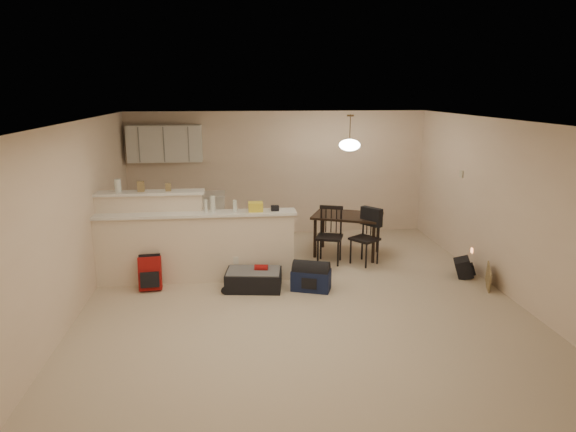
{
  "coord_description": "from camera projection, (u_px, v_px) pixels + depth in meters",
  "views": [
    {
      "loc": [
        -0.91,
        -6.78,
        2.9
      ],
      "look_at": [
        -0.1,
        0.7,
        1.05
      ],
      "focal_mm": 32.0,
      "sensor_mm": 36.0,
      "label": 1
    }
  ],
  "objects": [
    {
      "name": "black_daypack",
      "position": [
        463.0,
        268.0,
        8.17
      ],
      "size": [
        0.33,
        0.39,
        0.29
      ],
      "primitive_type": "cube",
      "rotation": [
        0.0,
        0.0,
        1.23
      ],
      "color": "black",
      "rests_on": "ground"
    },
    {
      "name": "dining_table",
      "position": [
        347.0,
        220.0,
        9.15
      ],
      "size": [
        1.4,
        1.19,
        0.74
      ],
      "rotation": [
        0.0,
        0.0,
        -0.4
      ],
      "color": "black",
      "rests_on": "ground"
    },
    {
      "name": "breakfast_bar",
      "position": [
        180.0,
        242.0,
        7.95
      ],
      "size": [
        3.08,
        0.58,
        1.39
      ],
      "color": "beige",
      "rests_on": "ground"
    },
    {
      "name": "bottle_a",
      "position": [
        213.0,
        204.0,
        7.78
      ],
      "size": [
        0.07,
        0.07,
        0.26
      ],
      "primitive_type": "cylinder",
      "color": "silver",
      "rests_on": "breakfast_bar"
    },
    {
      "name": "upper_cabinets",
      "position": [
        165.0,
        144.0,
        9.86
      ],
      "size": [
        1.4,
        0.34,
        0.7
      ],
      "primitive_type": "cube",
      "color": "white",
      "rests_on": "room"
    },
    {
      "name": "jar",
      "position": [
        118.0,
        186.0,
        7.78
      ],
      "size": [
        0.1,
        0.1,
        0.2
      ],
      "primitive_type": "cylinder",
      "color": "silver",
      "rests_on": "breakfast_bar"
    },
    {
      "name": "extra_item_x",
      "position": [
        206.0,
        206.0,
        7.78
      ],
      "size": [
        0.05,
        0.05,
        0.2
      ],
      "primitive_type": "cylinder",
      "color": "silver",
      "rests_on": "breakfast_bar"
    },
    {
      "name": "bottle_b",
      "position": [
        235.0,
        206.0,
        7.83
      ],
      "size": [
        0.06,
        0.06,
        0.18
      ],
      "primitive_type": "cylinder",
      "color": "silver",
      "rests_on": "breakfast_bar"
    },
    {
      "name": "cardboard_sheet",
      "position": [
        488.0,
        278.0,
        7.67
      ],
      "size": [
        0.18,
        0.42,
        0.34
      ],
      "primitive_type": "cube",
      "rotation": [
        0.0,
        0.0,
        1.21
      ],
      "color": "olive",
      "rests_on": "ground"
    },
    {
      "name": "dining_chair_far",
      "position": [
        365.0,
        237.0,
        8.7
      ],
      "size": [
        0.56,
        0.57,
        0.94
      ],
      "primitive_type": null,
      "rotation": [
        0.0,
        0.0,
        -0.92
      ],
      "color": "black",
      "rests_on": "ground"
    },
    {
      "name": "kitchen_counter",
      "position": [
        179.0,
        218.0,
        10.1
      ],
      "size": [
        1.8,
        0.6,
        0.9
      ],
      "primitive_type": "cube",
      "color": "white",
      "rests_on": "ground"
    },
    {
      "name": "suitcase",
      "position": [
        254.0,
        280.0,
        7.67
      ],
      "size": [
        0.88,
        0.64,
        0.28
      ],
      "primitive_type": "cube",
      "rotation": [
        0.0,
        0.0,
        -0.14
      ],
      "color": "black",
      "rests_on": "ground"
    },
    {
      "name": "bag_lump",
      "position": [
        256.0,
        207.0,
        7.87
      ],
      "size": [
        0.22,
        0.18,
        0.14
      ],
      "primitive_type": "cube",
      "color": "olive",
      "rests_on": "breakfast_bar"
    },
    {
      "name": "room",
      "position": [
        301.0,
        214.0,
        7.04
      ],
      "size": [
        7.0,
        7.02,
        2.5
      ],
      "color": "beige",
      "rests_on": "ground"
    },
    {
      "name": "thermostat",
      "position": [
        461.0,
        174.0,
        8.78
      ],
      "size": [
        0.02,
        0.12,
        0.12
      ],
      "primitive_type": "cube",
      "color": "beige",
      "rests_on": "room"
    },
    {
      "name": "small_box",
      "position": [
        168.0,
        187.0,
        7.87
      ],
      "size": [
        0.08,
        0.06,
        0.12
      ],
      "primitive_type": "cube",
      "color": "olive",
      "rests_on": "breakfast_bar"
    },
    {
      "name": "cereal_box",
      "position": [
        141.0,
        186.0,
        7.82
      ],
      "size": [
        0.1,
        0.07,
        0.16
      ],
      "primitive_type": "cube",
      "color": "olive",
      "rests_on": "breakfast_bar"
    },
    {
      "name": "pendant_lamp",
      "position": [
        350.0,
        144.0,
        8.83
      ],
      "size": [
        0.36,
        0.36,
        0.62
      ],
      "color": "brown",
      "rests_on": "room"
    },
    {
      "name": "navy_duffel",
      "position": [
        311.0,
        280.0,
        7.63
      ],
      "size": [
        0.64,
        0.48,
        0.31
      ],
      "primitive_type": "cube",
      "rotation": [
        0.0,
        0.0,
        -0.34
      ],
      "color": "#131C3D",
      "rests_on": "ground"
    },
    {
      "name": "pouch",
      "position": [
        275.0,
        208.0,
        7.9
      ],
      "size": [
        0.12,
        0.1,
        0.08
      ],
      "primitive_type": "cube",
      "color": "olive",
      "rests_on": "breakfast_bar"
    },
    {
      "name": "red_backpack",
      "position": [
        150.0,
        273.0,
        7.64
      ],
      "size": [
        0.35,
        0.24,
        0.5
      ],
      "primitive_type": "cube",
      "rotation": [
        0.0,
        0.0,
        0.09
      ],
      "color": "maroon",
      "rests_on": "ground"
    },
    {
      "name": "dining_chair_near",
      "position": [
        329.0,
        236.0,
        8.75
      ],
      "size": [
        0.53,
        0.52,
        0.97
      ],
      "primitive_type": null,
      "rotation": [
        0.0,
        0.0,
        -0.33
      ],
      "color": "black",
      "rests_on": "ground"
    }
  ]
}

